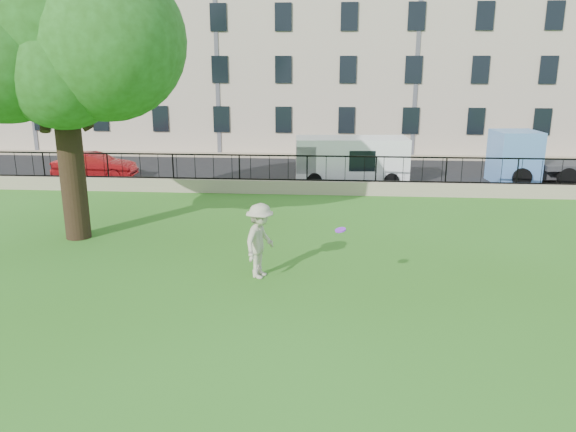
# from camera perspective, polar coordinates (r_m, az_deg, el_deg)

# --- Properties ---
(ground) EXTENTS (120.00, 120.00, 0.00)m
(ground) POSITION_cam_1_polar(r_m,az_deg,el_deg) (13.56, -0.36, -9.36)
(ground) COLOR #306818
(ground) RESTS_ON ground
(retaining_wall) EXTENTS (50.00, 0.40, 0.60)m
(retaining_wall) POSITION_cam_1_polar(r_m,az_deg,el_deg) (24.88, 1.93, 2.94)
(retaining_wall) COLOR gray
(retaining_wall) RESTS_ON ground
(iron_railing) EXTENTS (50.00, 0.05, 1.13)m
(iron_railing) POSITION_cam_1_polar(r_m,az_deg,el_deg) (24.71, 1.95, 4.87)
(iron_railing) COLOR black
(iron_railing) RESTS_ON retaining_wall
(street) EXTENTS (60.00, 9.00, 0.01)m
(street) POSITION_cam_1_polar(r_m,az_deg,el_deg) (29.54, 2.34, 4.35)
(street) COLOR black
(street) RESTS_ON ground
(sidewalk) EXTENTS (60.00, 1.40, 0.12)m
(sidewalk) POSITION_cam_1_polar(r_m,az_deg,el_deg) (34.64, 2.66, 6.10)
(sidewalk) COLOR gray
(sidewalk) RESTS_ON ground
(building_row) EXTENTS (56.40, 10.40, 13.80)m
(building_row) POSITION_cam_1_polar(r_m,az_deg,el_deg) (39.86, 3.07, 17.21)
(building_row) COLOR #B2A18D
(building_row) RESTS_ON ground
(tree) EXTENTS (8.23, 6.43, 10.28)m
(tree) POSITION_cam_1_polar(r_m,az_deg,el_deg) (19.36, -22.72, 17.77)
(tree) COLOR black
(tree) RESTS_ON ground
(man) EXTENTS (1.15, 1.51, 2.06)m
(man) POSITION_cam_1_polar(r_m,az_deg,el_deg) (15.11, -2.85, -2.54)
(man) COLOR #B6AE94
(man) RESTS_ON ground
(frisbee) EXTENTS (0.35, 0.36, 0.12)m
(frisbee) POSITION_cam_1_polar(r_m,az_deg,el_deg) (13.67, 5.35, -1.42)
(frisbee) COLOR #8928E2
(red_sedan) EXTENTS (4.02, 1.53, 1.31)m
(red_sedan) POSITION_cam_1_polar(r_m,az_deg,el_deg) (29.55, -19.02, 4.80)
(red_sedan) COLOR #B1151A
(red_sedan) RESTS_ON street
(white_van) EXTENTS (5.39, 2.43, 2.21)m
(white_van) POSITION_cam_1_polar(r_m,az_deg,el_deg) (27.08, 6.43, 5.61)
(white_van) COLOR white
(white_van) RESTS_ON street
(blue_truck) EXTENTS (6.14, 2.72, 2.50)m
(blue_truck) POSITION_cam_1_polar(r_m,az_deg,el_deg) (30.01, 25.48, 5.45)
(blue_truck) COLOR #5D92DC
(blue_truck) RESTS_ON street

